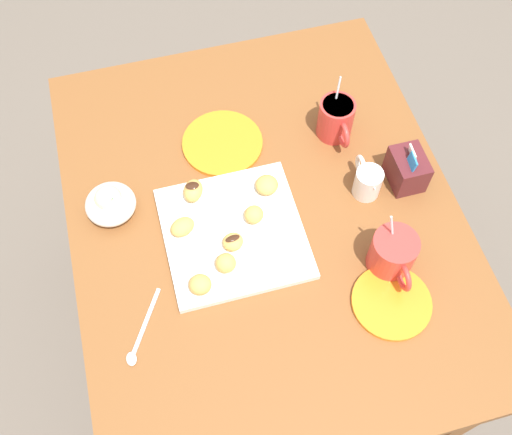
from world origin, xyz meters
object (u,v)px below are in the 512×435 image
at_px(cream_pitcher_white, 367,180).
at_px(beignet_4, 193,191).
at_px(sugar_caddy, 407,169).
at_px(beignet_0, 254,215).
at_px(beignet_3, 182,225).
at_px(beignet_6, 200,285).
at_px(saucer_orange_right, 391,302).
at_px(ice_cream_bowl, 110,203).
at_px(pastry_plate_square, 234,233).
at_px(coffee_mug_red_left, 336,119).
at_px(beignet_2, 233,242).
at_px(dining_table, 264,241).
at_px(saucer_orange_left, 222,143).
at_px(beignet_5, 226,263).
at_px(coffee_mug_red_right, 393,253).
at_px(beignet_1, 267,185).

bearing_deg(cream_pitcher_white, beignet_4, -101.22).
xyz_separation_m(sugar_caddy, beignet_0, (0.02, -0.36, -0.01)).
xyz_separation_m(beignet_3, beignet_6, (0.14, 0.01, 0.00)).
bearing_deg(saucer_orange_right, beignet_6, -108.91).
distance_m(ice_cream_bowl, beignet_6, 0.28).
height_order(sugar_caddy, beignet_0, sugar_caddy).
relative_size(saucer_orange_right, beignet_6, 3.51).
bearing_deg(beignet_6, saucer_orange_right, 71.09).
bearing_deg(beignet_3, pastry_plate_square, 72.00).
relative_size(coffee_mug_red_left, beignet_2, 3.42).
bearing_deg(beignet_6, sugar_caddy, 106.46).
bearing_deg(dining_table, saucer_orange_left, -167.89).
bearing_deg(coffee_mug_red_left, pastry_plate_square, -55.31).
distance_m(sugar_caddy, beignet_6, 0.52).
bearing_deg(beignet_5, cream_pitcher_white, 108.14).
distance_m(beignet_4, beignet_6, 0.22).
height_order(coffee_mug_red_right, beignet_0, coffee_mug_red_right).
bearing_deg(pastry_plate_square, saucer_orange_left, 172.23).
height_order(coffee_mug_red_left, beignet_6, coffee_mug_red_left).
xyz_separation_m(beignet_4, beignet_5, (0.19, 0.03, -0.00)).
height_order(sugar_caddy, saucer_orange_left, sugar_caddy).
xyz_separation_m(saucer_orange_left, beignet_4, (0.13, -0.09, 0.03)).
distance_m(sugar_caddy, beignet_2, 0.42).
bearing_deg(coffee_mug_red_left, beignet_2, -52.18).
bearing_deg(saucer_orange_right, beignet_1, -151.54).
relative_size(saucer_orange_left, beignet_3, 3.50).
bearing_deg(ice_cream_bowl, saucer_orange_right, 54.80).
height_order(beignet_0, beignet_1, beignet_0).
bearing_deg(saucer_orange_left, coffee_mug_red_left, 82.43).
relative_size(sugar_caddy, ice_cream_bowl, 0.97).
bearing_deg(coffee_mug_red_right, cream_pitcher_white, 175.47).
bearing_deg(beignet_3, beignet_1, 104.22).
distance_m(saucer_orange_left, beignet_4, 0.16).
relative_size(ice_cream_bowl, beignet_4, 1.98).
relative_size(sugar_caddy, beignet_4, 1.92).
bearing_deg(pastry_plate_square, beignet_2, -15.31).
xyz_separation_m(cream_pitcher_white, beignet_1, (-0.05, -0.21, -0.01)).
bearing_deg(ice_cream_bowl, beignet_1, 82.99).
height_order(dining_table, coffee_mug_red_left, coffee_mug_red_left).
xyz_separation_m(saucer_orange_left, beignet_1, (0.16, 0.06, 0.03)).
distance_m(pastry_plate_square, beignet_6, 0.15).
bearing_deg(sugar_caddy, beignet_1, -98.38).
xyz_separation_m(pastry_plate_square, beignet_4, (-0.11, -0.06, 0.03)).
bearing_deg(beignet_1, cream_pitcher_white, 77.36).
xyz_separation_m(cream_pitcher_white, saucer_orange_right, (0.27, -0.04, -0.03)).
height_order(beignet_3, beignet_6, beignet_6).
bearing_deg(beignet_4, beignet_1, 80.71).
distance_m(beignet_3, beignet_5, 0.13).
bearing_deg(beignet_1, beignet_3, -75.78).
height_order(coffee_mug_red_left, beignet_5, coffee_mug_red_left).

